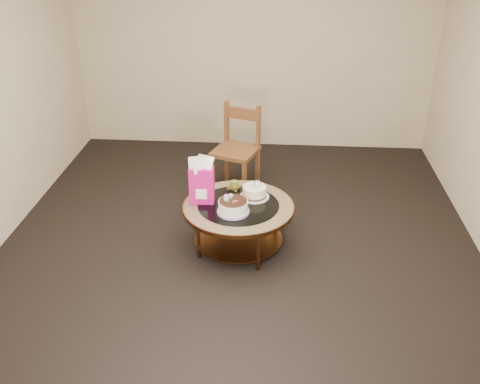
# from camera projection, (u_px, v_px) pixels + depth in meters

# --- Properties ---
(ground) EXTENTS (5.00, 5.00, 0.00)m
(ground) POSITION_uv_depth(u_px,v_px,m) (239.00, 247.00, 5.05)
(ground) COLOR black
(ground) RESTS_ON ground
(room_walls) EXTENTS (4.52, 5.02, 2.61)m
(room_walls) POSITION_uv_depth(u_px,v_px,m) (238.00, 88.00, 4.32)
(room_walls) COLOR beige
(room_walls) RESTS_ON ground
(coffee_table) EXTENTS (1.02, 1.02, 0.46)m
(coffee_table) POSITION_uv_depth(u_px,v_px,m) (238.00, 212.00, 4.87)
(coffee_table) COLOR brown
(coffee_table) RESTS_ON ground
(decorated_cake) EXTENTS (0.29, 0.29, 0.17)m
(decorated_cake) POSITION_uv_depth(u_px,v_px,m) (233.00, 207.00, 4.69)
(decorated_cake) COLOR #B996D4
(decorated_cake) RESTS_ON coffee_table
(cream_cake) EXTENTS (0.27, 0.27, 0.17)m
(cream_cake) POSITION_uv_depth(u_px,v_px,m) (254.00, 192.00, 4.93)
(cream_cake) COLOR white
(cream_cake) RESTS_ON coffee_table
(gift_bag) EXTENTS (0.23, 0.17, 0.44)m
(gift_bag) POSITION_uv_depth(u_px,v_px,m) (202.00, 180.00, 4.78)
(gift_bag) COLOR #D5147F
(gift_bag) RESTS_ON coffee_table
(pillar_candle) EXTENTS (0.13, 0.13, 0.09)m
(pillar_candle) POSITION_uv_depth(u_px,v_px,m) (234.00, 186.00, 5.10)
(pillar_candle) COLOR #D7B358
(pillar_candle) RESTS_ON coffee_table
(dining_chair) EXTENTS (0.57, 0.57, 0.96)m
(dining_chair) POSITION_uv_depth(u_px,v_px,m) (237.00, 149.00, 5.87)
(dining_chair) COLOR brown
(dining_chair) RESTS_ON ground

